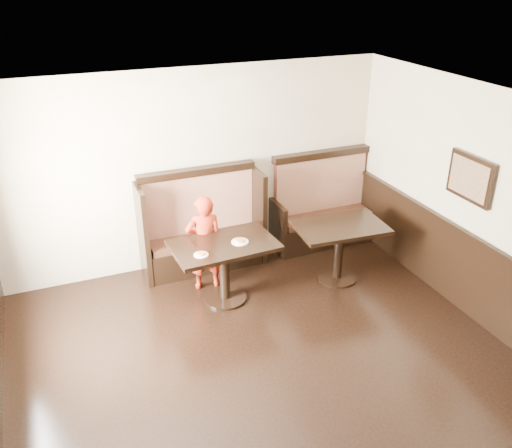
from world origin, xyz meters
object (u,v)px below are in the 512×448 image
booth_neighbor (322,213)px  table_main (224,257)px  table_neighbor (339,239)px  child (205,243)px  booth_main (202,232)px

booth_neighbor → table_main: bearing=-153.5°
booth_neighbor → table_neighbor: (-0.34, -1.08, 0.14)m
table_neighbor → child: child is taller
table_neighbor → child: bearing=168.8°
table_main → child: child is taller
booth_neighbor → table_main: size_ratio=1.23×
booth_main → table_main: bearing=-90.1°
booth_main → booth_neighbor: same height
table_main → child: 0.41m
booth_neighbor → table_neighbor: 1.14m
booth_main → table_main: size_ratio=1.31×
table_neighbor → child: (-1.75, 0.49, 0.05)m
table_main → booth_neighbor: bearing=23.5°
booth_neighbor → child: size_ratio=1.23×
booth_neighbor → child: bearing=-164.3°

